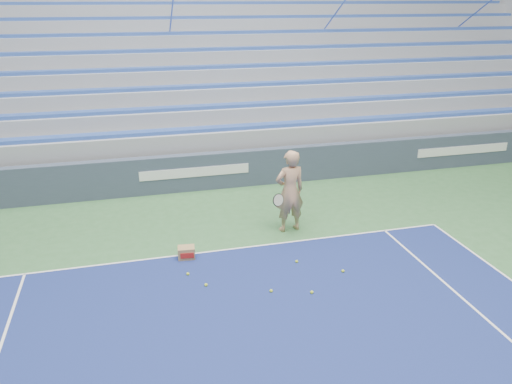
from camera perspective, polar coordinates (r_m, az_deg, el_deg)
sponsor_barrier at (r=14.82m, az=-7.04°, el=2.27°), size 30.00×0.32×1.10m
bleachers at (r=19.93m, az=-9.62°, el=12.42°), size 31.00×9.15×7.30m
tennis_player at (r=11.98m, az=3.87°, el=0.08°), size 1.01×0.91×2.04m
ball_box at (r=11.11m, az=-7.96°, el=-6.89°), size 0.39×0.32×0.27m
tennis_ball_0 at (r=10.68m, az=9.91°, el=-8.90°), size 0.07×0.07×0.07m
tennis_ball_1 at (r=9.90m, az=6.40°, el=-11.33°), size 0.07×0.07×0.07m
tennis_ball_2 at (r=10.11m, az=-5.74°, el=-10.53°), size 0.07×0.07×0.07m
tennis_ball_3 at (r=11.58m, az=-8.81°, el=-6.27°), size 0.07×0.07×0.07m
tennis_ball_4 at (r=10.52m, az=-7.80°, el=-9.26°), size 0.07×0.07×0.07m
tennis_ball_5 at (r=10.91m, az=4.68°, el=-7.92°), size 0.07×0.07×0.07m
tennis_ball_6 at (r=9.89m, az=1.74°, el=-11.24°), size 0.07×0.07×0.07m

